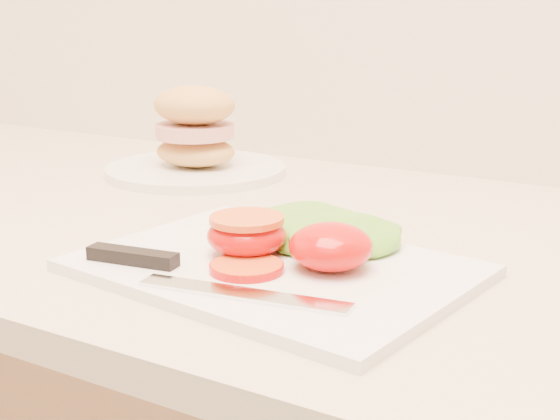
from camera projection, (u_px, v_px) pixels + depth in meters
The scene contains 8 objects.
cutting_board at pixel (274, 268), 0.68m from camera, with size 0.33×0.23×0.01m, color white.
tomato_half_dome at pixel (331, 246), 0.66m from camera, with size 0.07×0.07×0.04m, color #DD0A00.
tomato_half_cut at pixel (247, 234), 0.69m from camera, with size 0.07×0.07×0.04m.
tomato_slice_0 at pixel (247, 267), 0.65m from camera, with size 0.06×0.06×0.01m, color orange.
lettuce_leaf_0 at pixel (308, 228), 0.73m from camera, with size 0.14×0.09×0.03m, color #65BE32.
lettuce_leaf_1 at pixel (346, 236), 0.71m from camera, with size 0.11×0.08×0.02m, color #65BE32.
knife at pixel (173, 270), 0.64m from camera, with size 0.26×0.06×0.01m.
sandwich_plate at pixel (195, 143), 1.06m from camera, with size 0.25×0.25×0.12m.
Camera 1 is at (-0.31, 0.99, 1.16)m, focal length 50.00 mm.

